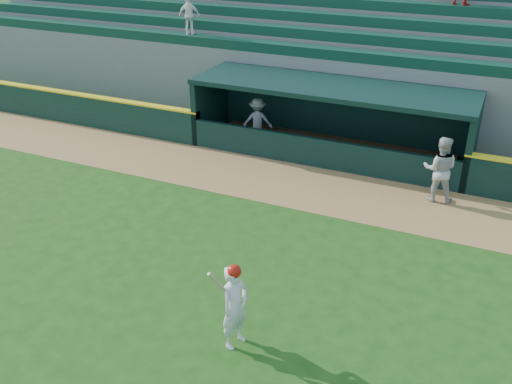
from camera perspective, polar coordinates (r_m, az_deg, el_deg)
ground at (r=13.76m, az=-2.78°, el=-7.59°), size 120.00×120.00×0.00m
warning_track at (r=17.66m, az=4.43°, el=0.62°), size 40.00×3.00×0.01m
field_wall_left at (r=25.20m, az=-21.43°, el=8.38°), size 15.50×0.30×1.20m
wall_stripe_left at (r=25.03m, az=-21.67°, el=9.75°), size 15.50×0.32×0.06m
dugout_player_front at (r=17.19m, az=17.92°, el=2.18°), size 1.04×0.85×1.97m
dugout_player_inside at (r=20.64m, az=0.14°, el=7.14°), size 1.23×0.97×1.67m
dugout at (r=19.88m, az=7.73°, el=7.72°), size 9.40×2.80×2.46m
stands at (r=23.85m, az=11.30°, el=13.23°), size 34.50×6.26×7.14m
batter_at_plate at (r=11.09m, az=-2.15°, el=-11.27°), size 0.63×0.81×1.85m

